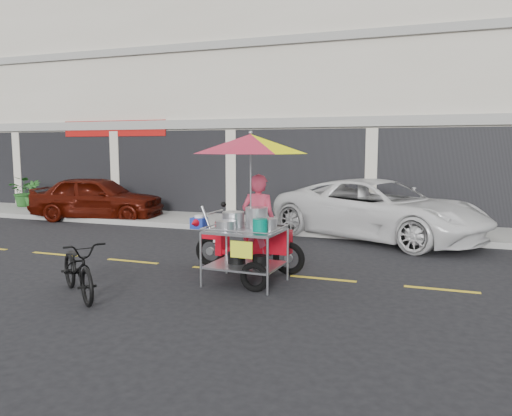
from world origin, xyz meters
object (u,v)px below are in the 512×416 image
(maroon_sedan, at_px, (97,198))
(white_pickup, at_px, (379,209))
(near_bicycle, at_px, (78,268))
(food_vendor_rig, at_px, (252,187))

(maroon_sedan, relative_size, white_pickup, 0.76)
(maroon_sedan, bearing_deg, near_bicycle, -155.14)
(food_vendor_rig, bearing_deg, near_bicycle, -135.30)
(near_bicycle, xyz_separation_m, food_vendor_rig, (2.18, 1.97, 1.19))
(maroon_sedan, bearing_deg, food_vendor_rig, -135.90)
(maroon_sedan, height_order, white_pickup, white_pickup)
(maroon_sedan, bearing_deg, white_pickup, -103.15)
(maroon_sedan, relative_size, near_bicycle, 2.40)
(maroon_sedan, height_order, food_vendor_rig, food_vendor_rig)
(maroon_sedan, xyz_separation_m, near_bicycle, (5.06, -7.07, -0.26))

